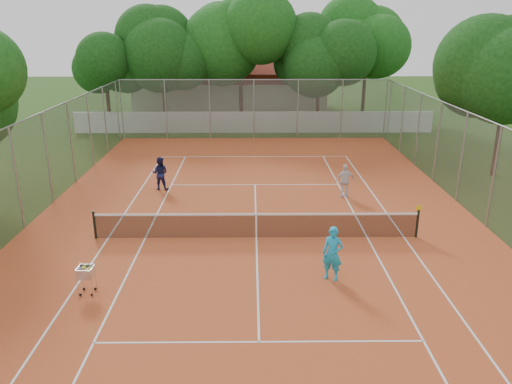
{
  "coord_description": "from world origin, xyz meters",
  "views": [
    {
      "loc": [
        -0.18,
        -16.96,
        7.54
      ],
      "look_at": [
        0.0,
        1.5,
        1.3
      ],
      "focal_mm": 35.0,
      "sensor_mm": 36.0,
      "label": 1
    }
  ],
  "objects_px": {
    "tennis_net": "(256,225)",
    "player_far_right": "(345,181)",
    "player_near": "(333,254)",
    "player_far_left": "(160,173)",
    "ball_hopper": "(86,279)",
    "clubhouse": "(231,86)"
  },
  "relations": [
    {
      "from": "player_far_right",
      "to": "clubhouse",
      "type": "bearing_deg",
      "value": -84.62
    },
    {
      "from": "player_near",
      "to": "player_far_right",
      "type": "xyz_separation_m",
      "value": [
        1.77,
        7.73,
        -0.09
      ]
    },
    {
      "from": "player_near",
      "to": "player_far_left",
      "type": "relative_size",
      "value": 1.08
    },
    {
      "from": "player_far_left",
      "to": "tennis_net",
      "type": "bearing_deg",
      "value": 134.81
    },
    {
      "from": "clubhouse",
      "to": "player_far_right",
      "type": "height_order",
      "value": "clubhouse"
    },
    {
      "from": "tennis_net",
      "to": "clubhouse",
      "type": "distance_m",
      "value": 29.12
    },
    {
      "from": "clubhouse",
      "to": "ball_hopper",
      "type": "bearing_deg",
      "value": -95.19
    },
    {
      "from": "clubhouse",
      "to": "player_near",
      "type": "xyz_separation_m",
      "value": [
        4.3,
        -32.17,
        -1.32
      ]
    },
    {
      "from": "player_near",
      "to": "player_far_right",
      "type": "relative_size",
      "value": 1.11
    },
    {
      "from": "player_near",
      "to": "player_far_left",
      "type": "height_order",
      "value": "player_near"
    },
    {
      "from": "player_near",
      "to": "player_far_left",
      "type": "xyz_separation_m",
      "value": [
        -6.8,
        8.9,
        -0.07
      ]
    },
    {
      "from": "clubhouse",
      "to": "player_near",
      "type": "relative_size",
      "value": 9.52
    },
    {
      "from": "tennis_net",
      "to": "player_far_right",
      "type": "relative_size",
      "value": 7.68
    },
    {
      "from": "tennis_net",
      "to": "ball_hopper",
      "type": "distance_m",
      "value": 6.39
    },
    {
      "from": "clubhouse",
      "to": "ball_hopper",
      "type": "relative_size",
      "value": 17.6
    },
    {
      "from": "player_near",
      "to": "player_far_left",
      "type": "bearing_deg",
      "value": 151.09
    },
    {
      "from": "clubhouse",
      "to": "player_far_left",
      "type": "distance_m",
      "value": 23.44
    },
    {
      "from": "tennis_net",
      "to": "player_far_right",
      "type": "distance_m",
      "value": 6.12
    },
    {
      "from": "player_far_left",
      "to": "player_far_right",
      "type": "relative_size",
      "value": 1.03
    },
    {
      "from": "clubhouse",
      "to": "player_near",
      "type": "distance_m",
      "value": 32.48
    },
    {
      "from": "tennis_net",
      "to": "ball_hopper",
      "type": "xyz_separation_m",
      "value": [
        -5.0,
        -3.98,
        -0.02
      ]
    },
    {
      "from": "player_far_right",
      "to": "ball_hopper",
      "type": "distance_m",
      "value": 12.46
    }
  ]
}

